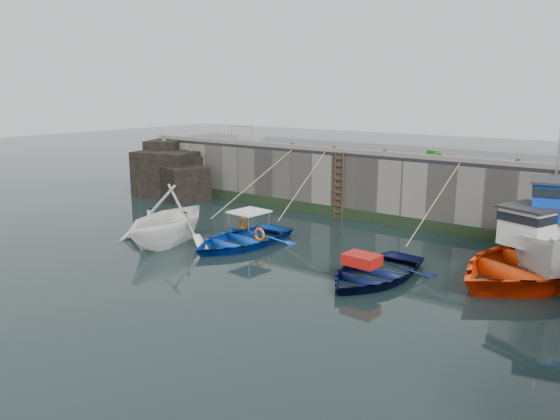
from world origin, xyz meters
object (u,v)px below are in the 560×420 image
Objects in this scene: bollard_b at (334,149)px; bollard_c at (385,152)px; boat_far_white at (550,244)px; bollard_e at (518,162)px; ladder at (339,185)px; bollard_a at (293,146)px; fish_crate at (434,153)px; bollard_d at (439,157)px; boat_near_blue at (241,245)px; boat_far_orange at (537,262)px; boat_near_navy at (374,278)px; boat_near_white at (168,242)px.

bollard_c is at bearing 0.00° from bollard_b.
bollard_e is at bearing 110.51° from boat_far_white.
bollard_a reaches higher than ladder.
bollard_b is at bearing 146.14° from ladder.
fish_crate is 1.24m from bollard_d.
boat_far_white is 11.48× the size of fish_crate.
boat_near_blue is at bearing -112.23° from bollard_c.
fish_crate is at bearing 8.34° from bollard_a.
boat_far_orange is 32.14× the size of bollard_c.
bollard_d is at bearing 162.40° from boat_far_orange.
bollard_e is (2.46, 7.27, 3.30)m from boat_near_navy.
bollard_d reaches higher than boat_near_white.
boat_far_orange reaches higher than bollard_e.
fish_crate and bollard_d have the same top height.
bollard_a reaches higher than boat_near_blue.
bollard_b is at bearing 179.58° from boat_far_orange.
ladder is 11.43× the size of bollard_d.
boat_far_white reaches higher than boat_far_orange.
ladder is 11.43× the size of bollard_b.
bollard_e is at bearing 0.00° from bollard_b.
fish_crate is (4.75, 7.94, 3.30)m from boat_near_blue.
bollard_a is 7.80m from bollard_d.
boat_near_white is at bearing -140.75° from boat_far_orange.
boat_near_navy is 16.73× the size of bollard_b.
boat_near_blue is (2.64, 1.49, 0.00)m from boat_near_white.
bollard_c is (-1.94, -1.05, -0.00)m from fish_crate.
bollard_a is at bearing 180.00° from bollard_b.
boat_near_white is 14.30m from boat_far_white.
ladder is at bearing -176.00° from bollard_d.
boat_near_navy is at bearing -121.41° from boat_far_orange.
boat_near_navy is at bearing -149.78° from boat_far_white.
boat_far_orange is 11.37m from bollard_b.
bollard_c is at bearing 72.26° from boat_near_blue.
bollard_b is (-10.31, 3.90, 2.79)m from boat_far_orange.
boat_near_white is at bearing -123.05° from bollard_c.
boat_near_navy is at bearing -51.38° from ladder.
bollard_b is at bearing 180.00° from bollard_d.
ladder is at bearing -137.57° from fish_crate.
fish_crate is at bearing 122.39° from bollard_d.
bollard_b is at bearing 0.00° from bollard_a.
boat_far_orange reaches higher than fish_crate.
bollard_a is 5.20m from bollard_c.
boat_near_navy is 16.73× the size of bollard_d.
ladder is 4.68m from fish_crate.
boat_near_navy is at bearing -84.19° from bollard_d.
bollard_e is at bearing 0.00° from bollard_a.
fish_crate is 2.20m from bollard_c.
fish_crate is at bearing 18.47° from ladder.
boat_near_white is at bearing -112.03° from ladder.
bollard_d is (4.80, 0.34, 1.71)m from ladder.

